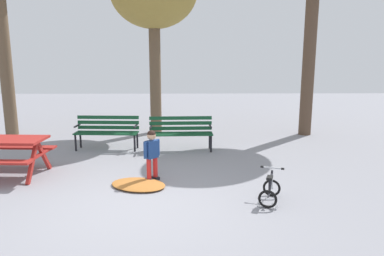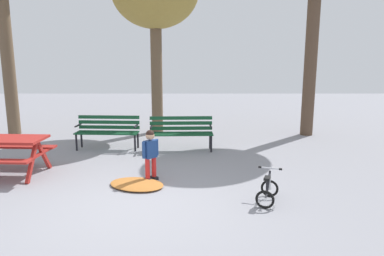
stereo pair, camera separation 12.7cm
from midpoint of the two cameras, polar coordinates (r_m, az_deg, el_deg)
ground at (r=5.92m, az=-9.54°, el=-12.19°), size 36.00×36.00×0.00m
park_bench_far_left at (r=9.47m, az=-13.71°, el=-0.24°), size 1.62×0.54×0.85m
park_bench_left at (r=9.10m, az=-2.20°, el=-0.38°), size 1.61×0.51×0.85m
child_standing at (r=6.86m, az=-6.95°, el=-3.73°), size 0.29×0.29×0.99m
kids_bicycle at (r=6.05m, az=11.68°, el=-9.71°), size 0.51×0.63×0.54m
leaf_pile at (r=6.76m, az=-9.07°, el=-8.85°), size 1.23×1.05×0.07m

